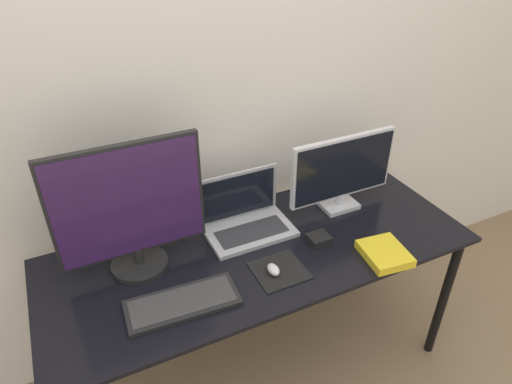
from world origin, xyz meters
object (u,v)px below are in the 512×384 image
keyboard (183,303)px  laptop (245,216)px  mouse (273,270)px  power_brick (319,239)px  monitor_left (130,210)px  book (385,253)px  monitor_right (343,171)px

keyboard → laptop: bearing=39.0°
mouse → keyboard: bearing=180.0°
laptop → keyboard: size_ratio=0.90×
mouse → power_brick: bearing=18.9°
monitor_left → keyboard: monitor_left is taller
mouse → book: size_ratio=0.32×
monitor_left → book: size_ratio=2.62×
book → power_brick: book is taller
mouse → power_brick: 0.26m
keyboard → mouse: bearing=-0.0°
laptop → mouse: size_ratio=5.51×
monitor_left → laptop: monitor_left is taller
laptop → mouse: laptop is taller
book → monitor_right: bearing=84.2°
monitor_right → mouse: size_ratio=7.71×
monitor_right → book: monitor_right is taller
laptop → power_brick: bearing=-44.2°
laptop → power_brick: 0.32m
laptop → mouse: bearing=-94.9°
monitor_right → keyboard: 0.88m
monitor_left → book: monitor_left is taller
monitor_left → laptop: size_ratio=1.50×
laptop → book: (0.40, -0.41, -0.04)m
monitor_right → power_brick: 0.33m
power_brick → book: bearing=-46.2°
laptop → book: laptop is taller
monitor_left → keyboard: (0.08, -0.26, -0.25)m
monitor_left → power_brick: 0.75m
mouse → book: 0.44m
laptop → power_brick: laptop is taller
power_brick → keyboard: bearing=-171.9°
book → power_brick: bearing=133.8°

